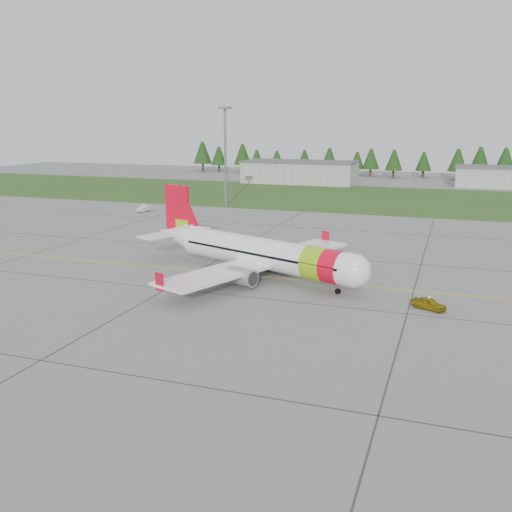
% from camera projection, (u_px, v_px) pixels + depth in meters
% --- Properties ---
extents(ground, '(320.00, 320.00, 0.00)m').
position_uv_depth(ground, '(303.00, 303.00, 56.18)').
color(ground, gray).
rests_on(ground, ground).
extents(aircraft, '(30.15, 28.65, 9.55)m').
position_uv_depth(aircraft, '(260.00, 253.00, 65.31)').
color(aircraft, white).
rests_on(aircraft, ground).
extents(follow_me_car, '(1.57, 1.68, 3.31)m').
position_uv_depth(follow_me_car, '(430.00, 293.00, 53.93)').
color(follow_me_car, '#E0BB0C').
rests_on(follow_me_car, ground).
extents(service_van, '(1.59, 1.52, 4.12)m').
position_uv_depth(service_van, '(144.00, 201.00, 113.13)').
color(service_van, silver).
rests_on(service_van, ground).
extents(grass_strip, '(320.00, 50.00, 0.03)m').
position_uv_depth(grass_strip, '(394.00, 199.00, 131.48)').
color(grass_strip, '#30561E').
rests_on(grass_strip, ground).
extents(taxi_guideline, '(120.00, 0.25, 0.02)m').
position_uv_depth(taxi_guideline, '(321.00, 282.00, 63.53)').
color(taxi_guideline, gold).
rests_on(taxi_guideline, ground).
extents(hangar_west, '(32.00, 14.00, 6.00)m').
position_uv_depth(hangar_west, '(300.00, 173.00, 166.19)').
color(hangar_west, '#A8A8A3').
rests_on(hangar_west, ground).
extents(hangar_east, '(24.00, 12.00, 5.20)m').
position_uv_depth(hangar_east, '(502.00, 177.00, 155.88)').
color(hangar_east, '#A8A8A3').
rests_on(hangar_east, ground).
extents(floodlight_mast, '(0.50, 0.50, 20.00)m').
position_uv_depth(floodlight_mast, '(225.00, 159.00, 117.48)').
color(floodlight_mast, slate).
rests_on(floodlight_mast, ground).
extents(treeline, '(160.00, 8.00, 10.00)m').
position_uv_depth(treeline, '(414.00, 162.00, 181.76)').
color(treeline, '#1C3F14').
rests_on(treeline, ground).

